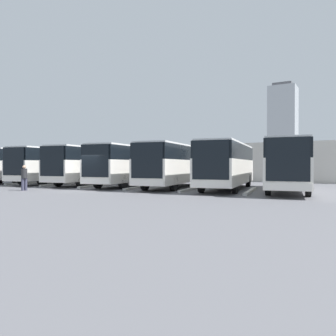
{
  "coord_description": "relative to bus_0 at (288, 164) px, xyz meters",
  "views": [
    {
      "loc": [
        -16.41,
        17.27,
        1.8
      ],
      "look_at": [
        -3.62,
        -5.5,
        1.55
      ],
      "focal_mm": 35.0,
      "sensor_mm": 36.0,
      "label": 1
    }
  ],
  "objects": [
    {
      "name": "bus_3",
      "position": [
        12.69,
        0.39,
        0.0
      ],
      "size": [
        4.11,
        11.29,
        3.36
      ],
      "rotation": [
        0.0,
        0.0,
        0.15
      ],
      "color": "silver",
      "rests_on": "ground_plane"
    },
    {
      "name": "bus_0",
      "position": [
        0.0,
        0.0,
        0.0
      ],
      "size": [
        4.11,
        11.29,
        3.36
      ],
      "rotation": [
        0.0,
        0.0,
        0.15
      ],
      "color": "silver",
      "rests_on": "ground_plane"
    },
    {
      "name": "curb_divider_2",
      "position": [
        10.58,
        1.93,
        -1.79
      ],
      "size": [
        1.11,
        5.68,
        0.15
      ],
      "primitive_type": "cube",
      "rotation": [
        0.0,
        0.0,
        0.15
      ],
      "color": "#B2B2AD",
      "rests_on": "ground_plane"
    },
    {
      "name": "pedestrian",
      "position": [
        16.32,
        8.09,
        -0.92
      ],
      "size": [
        0.48,
        0.48,
        1.77
      ],
      "rotation": [
        0.0,
        0.0,
        4.46
      ],
      "color": "#38384C",
      "rests_on": "ground_plane"
    },
    {
      "name": "curb_divider_3",
      "position": [
        14.81,
        2.03,
        -1.79
      ],
      "size": [
        1.11,
        5.68,
        0.15
      ],
      "primitive_type": "cube",
      "rotation": [
        0.0,
        0.0,
        0.15
      ],
      "color": "#B2B2AD",
      "rests_on": "ground_plane"
    },
    {
      "name": "bus_5",
      "position": [
        21.16,
        0.68,
        0.0
      ],
      "size": [
        4.11,
        11.29,
        3.36
      ],
      "rotation": [
        0.0,
        0.0,
        0.15
      ],
      "color": "silver",
      "rests_on": "ground_plane"
    },
    {
      "name": "station_building",
      "position": [
        12.7,
        -17.05,
        0.25
      ],
      "size": [
        34.39,
        13.43,
        4.17
      ],
      "color": "beige",
      "rests_on": "ground_plane"
    },
    {
      "name": "office_tower",
      "position": [
        40.29,
        -227.91,
        28.19
      ],
      "size": [
        18.94,
        18.94,
        61.32
      ],
      "color": "#ADB2B7",
      "rests_on": "ground_plane"
    },
    {
      "name": "bus_6",
      "position": [
        25.39,
        0.11,
        0.0
      ],
      "size": [
        4.11,
        11.29,
        3.36
      ],
      "rotation": [
        0.0,
        0.0,
        0.15
      ],
      "color": "silver",
      "rests_on": "ground_plane"
    },
    {
      "name": "bus_1",
      "position": [
        4.23,
        0.06,
        0.0
      ],
      "size": [
        4.11,
        11.29,
        3.36
      ],
      "rotation": [
        0.0,
        0.0,
        0.15
      ],
      "color": "silver",
      "rests_on": "ground_plane"
    },
    {
      "name": "curb_divider_1",
      "position": [
        6.35,
        1.7,
        -1.79
      ],
      "size": [
        1.11,
        5.68,
        0.15
      ],
      "primitive_type": "cube",
      "rotation": [
        0.0,
        0.0,
        0.15
      ],
      "color": "#B2B2AD",
      "rests_on": "ground_plane"
    },
    {
      "name": "bus_4",
      "position": [
        16.93,
        0.45,
        0.0
      ],
      "size": [
        4.11,
        11.29,
        3.36
      ],
      "rotation": [
        0.0,
        0.0,
        0.15
      ],
      "color": "silver",
      "rests_on": "ground_plane"
    },
    {
      "name": "curb_divider_0",
      "position": [
        2.12,
        1.63,
        -1.79
      ],
      "size": [
        1.11,
        5.68,
        0.15
      ],
      "primitive_type": "cube",
      "rotation": [
        0.0,
        0.0,
        0.15
      ],
      "color": "#B2B2AD",
      "rests_on": "ground_plane"
    },
    {
      "name": "curb_divider_5",
      "position": [
        23.28,
        2.32,
        -1.79
      ],
      "size": [
        1.11,
        5.68,
        0.15
      ],
      "primitive_type": "cube",
      "rotation": [
        0.0,
        0.0,
        0.15
      ],
      "color": "#B2B2AD",
      "rests_on": "ground_plane"
    },
    {
      "name": "ground_plane",
      "position": [
        12.7,
        5.88,
        -1.87
      ],
      "size": [
        600.0,
        600.0,
        0.0
      ],
      "primitive_type": "plane",
      "color": "#5B5B60"
    },
    {
      "name": "curb_divider_4",
      "position": [
        19.04,
        2.08,
        -1.79
      ],
      "size": [
        1.11,
        5.68,
        0.15
      ],
      "primitive_type": "cube",
      "rotation": [
        0.0,
        0.0,
        0.15
      ],
      "color": "#B2B2AD",
      "rests_on": "ground_plane"
    },
    {
      "name": "bus_2",
      "position": [
        8.46,
        0.3,
        0.0
      ],
      "size": [
        4.11,
        11.29,
        3.36
      ],
      "rotation": [
        0.0,
        0.0,
        0.15
      ],
      "color": "silver",
      "rests_on": "ground_plane"
    }
  ]
}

